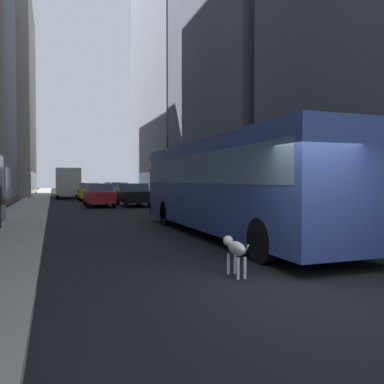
% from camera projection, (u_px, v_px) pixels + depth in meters
% --- Properties ---
extents(ground_plane, '(120.00, 120.00, 0.00)m').
position_uv_depth(ground_plane, '(97.00, 199.00, 39.62)').
color(ground_plane, black).
extents(sidewalk_left, '(2.40, 110.00, 0.15)m').
position_uv_depth(sidewalk_left, '(37.00, 199.00, 37.70)').
color(sidewalk_left, '#9E9991').
rests_on(sidewalk_left, ground).
extents(sidewalk_right, '(2.40, 110.00, 0.15)m').
position_uv_depth(sidewalk_right, '(152.00, 197.00, 41.53)').
color(sidewalk_right, '#9E9991').
rests_on(sidewalk_right, ground).
extents(building_right_far, '(11.25, 17.89, 31.26)m').
position_uv_depth(building_right_far, '(190.00, 69.00, 48.17)').
color(building_right_far, slate).
rests_on(building_right_far, ground).
extents(transit_bus, '(2.78, 11.53, 3.05)m').
position_uv_depth(transit_bus, '(229.00, 182.00, 12.75)').
color(transit_bus, '#33478C').
rests_on(transit_bus, ground).
extents(car_black_suv, '(1.88, 4.44, 1.62)m').
position_uv_depth(car_black_suv, '(133.00, 194.00, 28.03)').
color(car_black_suv, black).
rests_on(car_black_suv, ground).
extents(car_grey_wagon, '(1.85, 4.12, 1.62)m').
position_uv_depth(car_grey_wagon, '(111.00, 188.00, 49.91)').
color(car_grey_wagon, slate).
rests_on(car_grey_wagon, ground).
extents(car_red_coupe, '(1.78, 4.58, 1.62)m').
position_uv_depth(car_red_coupe, '(99.00, 195.00, 27.31)').
color(car_red_coupe, red).
rests_on(car_red_coupe, ground).
extents(car_silver_sedan, '(1.93, 4.09, 1.62)m').
position_uv_depth(car_silver_sedan, '(118.00, 189.00, 44.42)').
color(car_silver_sedan, '#B7BABF').
rests_on(car_silver_sedan, ground).
extents(car_yellow_taxi, '(1.76, 3.93, 1.62)m').
position_uv_depth(car_yellow_taxi, '(89.00, 192.00, 34.87)').
color(car_yellow_taxi, yellow).
rests_on(car_yellow_taxi, ground).
extents(box_truck, '(2.30, 7.50, 3.05)m').
position_uv_depth(box_truck, '(68.00, 182.00, 40.41)').
color(box_truck, silver).
rests_on(box_truck, ground).
extents(dalmatian_dog, '(0.22, 0.96, 0.72)m').
position_uv_depth(dalmatian_dog, '(235.00, 249.00, 7.40)').
color(dalmatian_dog, white).
rests_on(dalmatian_dog, ground).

